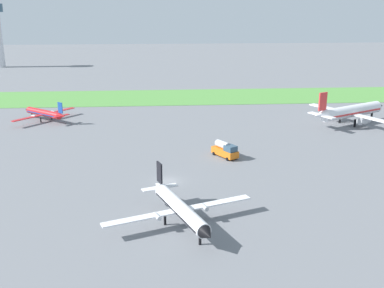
{
  "coord_description": "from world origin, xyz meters",
  "views": [
    {
      "loc": [
        -1.51,
        -79.67,
        31.49
      ],
      "look_at": [
        5.34,
        13.23,
        3.0
      ],
      "focal_mm": 43.25,
      "sensor_mm": 36.0,
      "label": 1
    }
  ],
  "objects": [
    {
      "name": "ground_plane",
      "position": [
        0.0,
        0.0,
        0.0
      ],
      "size": [
        600.0,
        600.0,
        0.0
      ],
      "primitive_type": "plane",
      "color": "slate"
    },
    {
      "name": "airplane_taxiing_turboprop",
      "position": [
        -33.19,
        48.16,
        2.23
      ],
      "size": [
        14.66,
        16.35,
        6.09
      ],
      "rotation": [
        0.0,
        0.0,
        2.44
      ],
      "color": "red",
      "rests_on": "ground_plane"
    },
    {
      "name": "airplane_foreground_turboprop",
      "position": [
        1.28,
        -17.39,
        2.58
      ],
      "size": [
        22.52,
        19.51,
        7.06
      ],
      "rotation": [
        0.0,
        0.0,
        5.07
      ],
      "color": "white",
      "rests_on": "ground_plane"
    },
    {
      "name": "airplane_parked_jet_far",
      "position": [
        49.85,
        37.98,
        3.56
      ],
      "size": [
        25.5,
        25.55,
        9.88
      ],
      "rotation": [
        0.0,
        0.0,
        0.49
      ],
      "color": "white",
      "rests_on": "ground_plane"
    },
    {
      "name": "fuel_truck_near_gate",
      "position": [
        12.42,
        13.11,
        1.58
      ],
      "size": [
        5.41,
        6.81,
        3.29
      ],
      "rotation": [
        0.0,
        0.0,
        5.26
      ],
      "color": "orange",
      "rests_on": "ground_plane"
    },
    {
      "name": "grass_taxiway_strip",
      "position": [
        0.0,
        79.27,
        0.04
      ],
      "size": [
        360.0,
        28.0,
        0.08
      ],
      "primitive_type": "cube",
      "color": "#549342",
      "rests_on": "ground_plane"
    }
  ]
}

